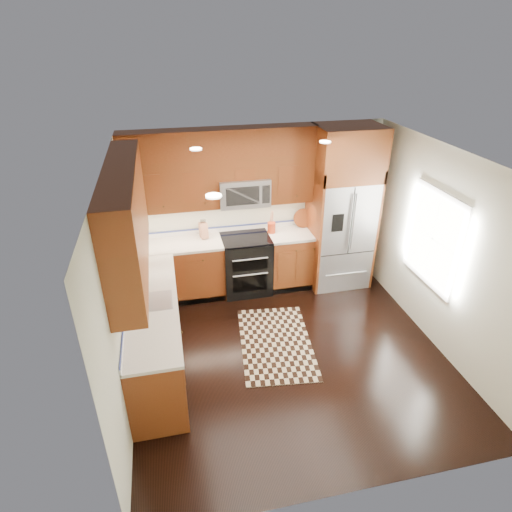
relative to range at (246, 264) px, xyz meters
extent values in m
plane|color=black|center=(0.25, -1.67, -0.47)|extent=(4.00, 4.00, 0.00)
cube|color=beige|center=(0.25, 0.33, 0.83)|extent=(4.00, 0.02, 2.60)
cube|color=beige|center=(-1.75, -1.67, 0.83)|extent=(0.02, 4.00, 2.60)
cube|color=beige|center=(2.25, -1.67, 0.83)|extent=(0.02, 4.00, 2.60)
cube|color=white|center=(2.23, -1.47, 0.93)|extent=(0.04, 1.10, 1.30)
cube|color=white|center=(2.22, -1.47, 0.93)|extent=(0.02, 0.95, 1.15)
cube|color=brown|center=(-1.06, 0.03, -0.02)|extent=(1.37, 0.60, 0.90)
cube|color=brown|center=(0.74, 0.03, -0.02)|extent=(0.72, 0.60, 0.90)
cube|color=brown|center=(-1.45, -1.47, -0.02)|extent=(0.60, 2.40, 0.90)
cube|color=white|center=(-0.32, 0.03, 0.45)|extent=(2.85, 0.62, 0.04)
cube|color=white|center=(-1.45, -1.47, 0.45)|extent=(0.62, 2.40, 0.04)
cube|color=brown|center=(-0.32, 0.17, 1.36)|extent=(2.85, 0.33, 0.75)
cube|color=brown|center=(-1.58, -1.47, 1.36)|extent=(0.33, 2.40, 0.75)
cube|color=brown|center=(-0.32, 0.17, 1.93)|extent=(2.85, 0.33, 0.40)
cube|color=brown|center=(-1.58, -1.47, 1.93)|extent=(0.33, 2.40, 0.40)
cube|color=black|center=(0.00, 0.00, -0.01)|extent=(0.76, 0.64, 0.92)
cube|color=black|center=(0.00, 0.00, 0.47)|extent=(0.76, 0.60, 0.02)
cube|color=black|center=(0.00, -0.31, 0.15)|extent=(0.55, 0.01, 0.18)
cube|color=black|center=(0.00, -0.31, -0.17)|extent=(0.55, 0.01, 0.28)
cylinder|color=#B2B2B7|center=(0.00, -0.34, 0.27)|extent=(0.55, 0.02, 0.02)
cylinder|color=#B2B2B7|center=(0.00, -0.34, 0.00)|extent=(0.55, 0.02, 0.02)
cube|color=#B2B2B7|center=(0.00, 0.13, 1.19)|extent=(0.76, 0.40, 0.42)
cube|color=black|center=(-0.05, -0.06, 1.19)|extent=(0.50, 0.01, 0.28)
cube|color=#B2B2B7|center=(1.55, -0.04, 0.43)|extent=(0.90, 0.74, 1.80)
cube|color=black|center=(1.55, -0.41, 0.78)|extent=(0.01, 0.01, 1.08)
cube|color=black|center=(1.33, -0.41, 0.78)|extent=(0.18, 0.01, 0.28)
cube|color=brown|center=(1.08, -0.04, 0.53)|extent=(0.04, 0.74, 2.00)
cube|color=brown|center=(2.02, -0.04, 0.53)|extent=(0.04, 0.74, 2.00)
cube|color=brown|center=(1.55, -0.04, 1.73)|extent=(0.98, 0.74, 0.80)
cube|color=#B2B2B7|center=(-1.45, -1.47, 0.48)|extent=(0.50, 0.42, 0.02)
cylinder|color=#B2B2B7|center=(-1.65, -1.25, 0.61)|extent=(0.02, 0.02, 0.28)
torus|color=#B2B2B7|center=(-1.65, -1.33, 0.75)|extent=(0.18, 0.02, 0.18)
cube|color=black|center=(0.13, -1.44, -0.46)|extent=(1.13, 1.69, 0.01)
cube|color=#A87051|center=(-0.63, 0.17, 0.59)|extent=(0.14, 0.17, 0.24)
cylinder|color=#B13515|center=(0.44, 0.11, 0.56)|extent=(0.16, 0.16, 0.17)
cylinder|color=brown|center=(1.00, 0.21, 0.48)|extent=(0.36, 0.36, 0.02)
camera|label=1|loc=(-1.14, -5.89, 3.39)|focal=30.00mm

